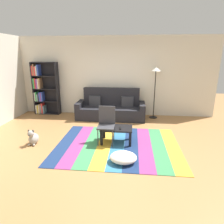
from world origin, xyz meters
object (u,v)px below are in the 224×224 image
object	(u,v)px
coffee_table	(116,130)
dog	(33,138)
folding_chair	(106,122)
couch	(111,108)
bookshelf	(43,89)
tv_remote	(120,128)
pouf	(123,157)
standing_lamp	(156,75)

from	to	relation	value
coffee_table	dog	size ratio (longest dim) A/B	1.90
dog	folding_chair	distance (m)	1.81
couch	bookshelf	size ratio (longest dim) A/B	1.23
bookshelf	tv_remote	distance (m)	3.72
folding_chair	pouf	bearing A→B (deg)	-28.95
pouf	dog	distance (m)	2.29
tv_remote	folding_chair	xyz separation A→B (m)	(-0.33, 0.04, 0.13)
coffee_table	tv_remote	xyz separation A→B (m)	(0.09, -0.06, 0.08)
dog	standing_lamp	distance (m)	4.12
pouf	standing_lamp	xyz separation A→B (m)	(0.88, 3.03, 1.33)
couch	bookshelf	bearing A→B (deg)	173.37
coffee_table	folding_chair	size ratio (longest dim) A/B	0.84
coffee_table	dog	xyz separation A→B (m)	(-1.99, -0.31, -0.16)
standing_lamp	tv_remote	world-z (taller)	standing_lamp
couch	standing_lamp	size ratio (longest dim) A/B	1.31
couch	pouf	size ratio (longest dim) A/B	4.17
couch	tv_remote	world-z (taller)	couch
couch	standing_lamp	world-z (taller)	standing_lamp
dog	folding_chair	bearing A→B (deg)	9.50
bookshelf	pouf	bearing A→B (deg)	-45.90
tv_remote	standing_lamp	bearing A→B (deg)	60.25
folding_chair	tv_remote	bearing A→B (deg)	26.98
bookshelf	tv_remote	size ratio (longest dim) A/B	12.28
bookshelf	coffee_table	size ratio (longest dim) A/B	2.43
bookshelf	tv_remote	world-z (taller)	bookshelf
bookshelf	dog	distance (m)	2.75
tv_remote	folding_chair	distance (m)	0.36
couch	dog	xyz separation A→B (m)	(-1.63, -2.23, -0.18)
standing_lamp	tv_remote	distance (m)	2.60
bookshelf	standing_lamp	distance (m)	3.95
coffee_table	tv_remote	bearing A→B (deg)	-34.76
coffee_table	pouf	xyz separation A→B (m)	(0.22, -0.93, -0.21)
pouf	standing_lamp	distance (m)	3.42
bookshelf	coffee_table	bearing A→B (deg)	-38.01
bookshelf	coffee_table	distance (m)	3.63
bookshelf	dog	world-z (taller)	bookshelf
couch	tv_remote	xyz separation A→B (m)	(0.44, -1.98, 0.07)
couch	coffee_table	xyz separation A→B (m)	(0.35, -1.92, -0.01)
coffee_table	dog	world-z (taller)	dog
pouf	tv_remote	world-z (taller)	tv_remote
standing_lamp	coffee_table	bearing A→B (deg)	-117.42
couch	bookshelf	distance (m)	2.55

